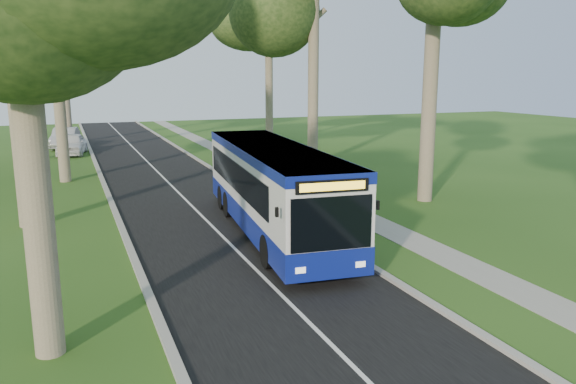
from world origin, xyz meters
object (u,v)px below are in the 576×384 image
car_silver (65,138)px  bus (273,189)px  car_white (72,144)px  litter_bin (327,215)px  bus_shelter (338,185)px  bus_stop_sign (341,200)px

car_silver → bus: bearing=-67.6°
car_white → bus: bearing=-66.4°
litter_bin → car_silver: size_ratio=0.20×
bus_shelter → litter_bin: bearing=-150.6°
bus_shelter → litter_bin: (-0.55, -0.10, -1.17)m
bus_shelter → litter_bin: bus_shelter is taller
bus → car_silver: size_ratio=2.52×
litter_bin → bus: bearing=179.9°
bus → bus_stop_sign: bus is taller
bus_shelter → car_white: size_ratio=0.65×
bus_shelter → car_silver: bus_shelter is taller
litter_bin → car_white: (-9.23, 26.65, 0.29)m
car_silver → car_white: bearing=-75.2°
bus_stop_sign → bus_shelter: size_ratio=0.84×
bus → bus_stop_sign: bearing=-46.3°
bus_stop_sign → litter_bin: size_ratio=2.56×
bus_stop_sign → car_silver: size_ratio=0.51×
car_white → car_silver: (-0.44, 4.34, 0.04)m
bus_stop_sign → car_white: (-8.70, 28.91, -0.83)m
bus_stop_sign → bus_shelter: (1.09, 2.36, 0.04)m
bus_shelter → car_silver: bearing=127.5°
bus → car_silver: bearing=108.7°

